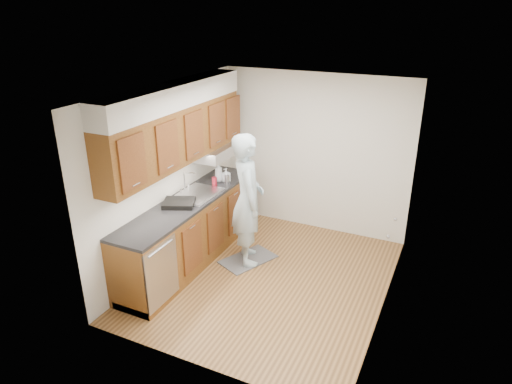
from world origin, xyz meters
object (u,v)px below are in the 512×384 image
at_px(soap_bottle_a, 219,172).
at_px(steel_can, 227,179).
at_px(soap_bottle_b, 226,175).
at_px(person, 248,191).
at_px(dish_rack, 179,203).
at_px(soda_can, 215,182).

distance_m(soap_bottle_a, steel_can, 0.19).
height_order(soap_bottle_a, soap_bottle_b, soap_bottle_a).
bearing_deg(steel_can, soap_bottle_b, 127.45).
bearing_deg(person, steel_can, 18.19).
height_order(soap_bottle_a, dish_rack, soap_bottle_a).
height_order(person, steel_can, person).
height_order(soda_can, dish_rack, soda_can).
relative_size(soap_bottle_b, dish_rack, 0.52).
xyz_separation_m(person, soda_can, (-0.67, 0.27, -0.07)).
xyz_separation_m(soap_bottle_b, steel_can, (0.06, -0.07, -0.04)).
relative_size(soda_can, steel_can, 1.02).
xyz_separation_m(person, soap_bottle_a, (-0.71, 0.46, 0.02)).
bearing_deg(soap_bottle_b, person, -39.54).
bearing_deg(dish_rack, person, 11.50).
bearing_deg(soda_can, person, -21.80).
bearing_deg(person, dish_rack, 91.35).
bearing_deg(person, soap_bottle_a, 23.00).
bearing_deg(steel_can, soap_bottle_a, 167.35).
relative_size(person, soap_bottle_a, 7.04).
bearing_deg(soap_bottle_b, steel_can, -52.55).
distance_m(person, soda_can, 0.73).
bearing_deg(steel_can, dish_rack, -102.21).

